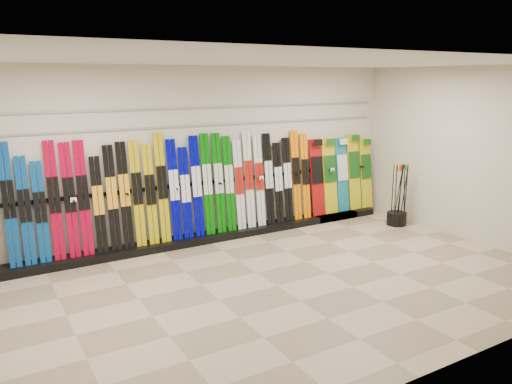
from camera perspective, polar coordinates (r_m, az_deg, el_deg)
floor at (r=6.98m, az=2.43°, el=-10.67°), size 8.00×8.00×0.00m
back_wall at (r=8.70m, az=-6.47°, el=4.28°), size 8.00×0.00×8.00m
right_wall at (r=9.31m, az=23.73°, el=3.83°), size 0.00×5.00×5.00m
ceiling at (r=6.41m, az=2.69°, el=14.76°), size 8.00×8.00×0.00m
ski_rack_base at (r=8.93m, az=-4.33°, el=-4.96°), size 8.00×0.40×0.12m
skis at (r=8.48m, az=-8.79°, el=0.25°), size 5.36×0.25×1.81m
snowboards at (r=10.32m, az=9.75°, el=1.96°), size 1.57×0.24×1.55m
pole_bin at (r=10.09m, az=15.77°, el=-2.94°), size 0.38×0.38×0.25m
ski_poles at (r=9.94m, az=16.12°, el=-0.30°), size 0.33×0.28×1.18m
slatwall_rail_0 at (r=8.63m, az=-6.50°, el=7.55°), size 7.60×0.02×0.03m
slatwall_rail_1 at (r=8.60m, az=-6.55°, el=9.54°), size 7.60×0.02×0.03m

